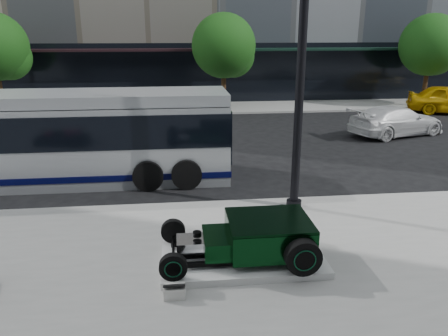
{
  "coord_description": "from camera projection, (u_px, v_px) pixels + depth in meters",
  "views": [
    {
      "loc": [
        -1.96,
        -13.65,
        4.82
      ],
      "look_at": [
        -0.69,
        -2.31,
        1.2
      ],
      "focal_mm": 35.0,
      "sensor_mm": 36.0,
      "label": 1
    }
  ],
  "objects": [
    {
      "name": "ground",
      "position": [
        237.0,
        181.0,
        14.6
      ],
      "size": [
        120.0,
        120.0,
        0.0
      ],
      "primitive_type": "plane",
      "color": "black",
      "rests_on": "ground"
    },
    {
      "name": "sidewalk_far",
      "position": [
        206.0,
        108.0,
        27.84
      ],
      "size": [
        70.0,
        4.0,
        0.12
      ],
      "primitive_type": "cube",
      "color": "gray",
      "rests_on": "ground"
    },
    {
      "name": "street_trees",
      "position": [
        226.0,
        48.0,
        25.96
      ],
      "size": [
        29.8,
        3.8,
        5.7
      ],
      "color": "black",
      "rests_on": "sidewalk_far"
    },
    {
      "name": "display_plinth",
      "position": [
        242.0,
        258.0,
        9.25
      ],
      "size": [
        3.4,
        1.8,
        0.15
      ],
      "primitive_type": "cube",
      "color": "silver",
      "rests_on": "sidewalk_near"
    },
    {
      "name": "hot_rod",
      "position": [
        258.0,
        236.0,
        9.13
      ],
      "size": [
        3.22,
        2.0,
        0.81
      ],
      "color": "black",
      "rests_on": "display_plinth"
    },
    {
      "name": "info_plaque",
      "position": [
        175.0,
        291.0,
        8.02
      ],
      "size": [
        0.4,
        0.31,
        0.31
      ],
      "color": "silver",
      "rests_on": "sidewalk_near"
    },
    {
      "name": "lamppost",
      "position": [
        300.0,
        80.0,
        11.12
      ],
      "size": [
        0.41,
        0.41,
        7.51
      ],
      "color": "black",
      "rests_on": "sidewalk_near"
    },
    {
      "name": "transit_bus",
      "position": [
        43.0,
        137.0,
        14.15
      ],
      "size": [
        12.12,
        2.88,
        2.92
      ],
      "color": "#A1A6AB",
      "rests_on": "ground"
    },
    {
      "name": "white_sedan",
      "position": [
        397.0,
        121.0,
        20.7
      ],
      "size": [
        5.18,
        3.31,
        1.4
      ],
      "primitive_type": "imported",
      "rotation": [
        0.0,
        0.0,
        1.88
      ],
      "color": "white",
      "rests_on": "ground"
    }
  ]
}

